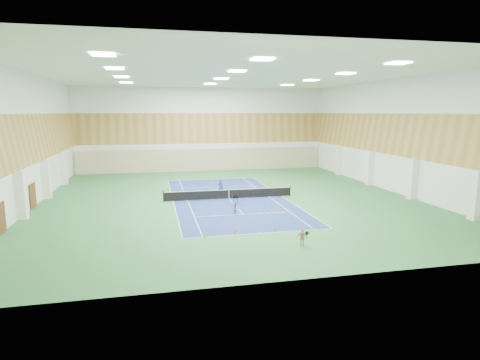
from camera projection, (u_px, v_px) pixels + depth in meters
name	position (u px, v px, depth m)	size (l,w,h in m)	color
ground	(229.00, 199.00, 39.88)	(40.00, 40.00, 0.00)	#2E6D39
room_shell	(229.00, 138.00, 38.87)	(36.00, 40.00, 12.00)	white
wood_cladding	(229.00, 117.00, 38.54)	(36.00, 40.00, 8.00)	#B08641
ceiling_light_grid	(228.00, 76.00, 37.88)	(21.40, 25.40, 0.06)	white
court_surface	(229.00, 199.00, 39.88)	(10.97, 23.77, 0.01)	navy
tennis_balls_scatter	(229.00, 198.00, 39.87)	(10.57, 22.77, 0.07)	yellow
tennis_net	(229.00, 193.00, 39.79)	(12.80, 0.10, 1.10)	black
back_curtain	(204.00, 160.00, 58.63)	(35.40, 0.16, 3.20)	#C6B793
door_left_a	(1.00, 219.00, 28.20)	(0.08, 1.80, 2.20)	#593319
door_left_b	(33.00, 196.00, 35.90)	(0.08, 1.80, 2.20)	#593319
coach	(221.00, 187.00, 41.67)	(0.59, 0.39, 1.61)	#203596
child_court	(236.00, 209.00, 33.53)	(0.51, 0.40, 1.05)	gray
child_apron	(302.00, 237.00, 25.72)	(0.65, 0.27, 1.12)	tan
ball_cart	(235.00, 199.00, 37.57)	(0.48, 0.48, 0.83)	black
cone_svc_a	(206.00, 217.00, 32.57)	(0.18, 0.18, 0.19)	#EE580C
cone_svc_b	(235.00, 213.00, 33.80)	(0.17, 0.17, 0.19)	#DF430B
cone_svc_c	(264.00, 213.00, 33.65)	(0.20, 0.20, 0.22)	#FF450D
cone_svc_d	(275.00, 210.00, 34.86)	(0.17, 0.17, 0.19)	orange
cone_base_a	(205.00, 236.00, 27.53)	(0.18, 0.18, 0.20)	orange
cone_base_b	(235.00, 232.00, 28.48)	(0.21, 0.21, 0.23)	#F53E0C
cone_base_c	(275.00, 229.00, 29.21)	(0.17, 0.17, 0.19)	orange
cone_base_d	(312.00, 228.00, 29.34)	(0.19, 0.19, 0.21)	#F1600C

